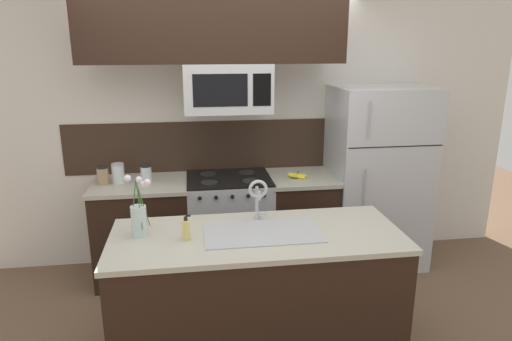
{
  "coord_description": "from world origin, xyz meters",
  "views": [
    {
      "loc": [
        -0.33,
        -3.06,
        2.11
      ],
      "look_at": [
        0.16,
        0.27,
        1.16
      ],
      "focal_mm": 32.0,
      "sensor_mm": 36.0,
      "label": 1
    }
  ],
  "objects_px": {
    "microwave": "(227,88)",
    "sink_faucet": "(258,194)",
    "stove_range": "(230,225)",
    "storage_jar_short": "(146,173)",
    "dish_soap_bottle": "(186,229)",
    "flower_vase": "(139,218)",
    "storage_jar_tall": "(103,175)",
    "storage_jar_medium": "(118,173)",
    "banana_bunch": "(298,176)",
    "refrigerator": "(376,177)"
  },
  "relations": [
    {
      "from": "refrigerator",
      "to": "banana_bunch",
      "type": "bearing_deg",
      "value": -174.26
    },
    {
      "from": "dish_soap_bottle",
      "to": "flower_vase",
      "type": "bearing_deg",
      "value": 160.32
    },
    {
      "from": "banana_bunch",
      "to": "stove_range",
      "type": "bearing_deg",
      "value": 174.56
    },
    {
      "from": "storage_jar_medium",
      "to": "banana_bunch",
      "type": "bearing_deg",
      "value": -3.18
    },
    {
      "from": "storage_jar_medium",
      "to": "microwave",
      "type": "bearing_deg",
      "value": -2.94
    },
    {
      "from": "stove_range",
      "to": "banana_bunch",
      "type": "distance_m",
      "value": 0.79
    },
    {
      "from": "stove_range",
      "to": "dish_soap_bottle",
      "type": "bearing_deg",
      "value": -106.57
    },
    {
      "from": "microwave",
      "to": "banana_bunch",
      "type": "bearing_deg",
      "value": -3.55
    },
    {
      "from": "refrigerator",
      "to": "stove_range",
      "type": "bearing_deg",
      "value": -179.2
    },
    {
      "from": "storage_jar_short",
      "to": "banana_bunch",
      "type": "height_order",
      "value": "storage_jar_short"
    },
    {
      "from": "storage_jar_tall",
      "to": "flower_vase",
      "type": "bearing_deg",
      "value": -70.05
    },
    {
      "from": "flower_vase",
      "to": "storage_jar_medium",
      "type": "bearing_deg",
      "value": 104.05
    },
    {
      "from": "storage_jar_short",
      "to": "flower_vase",
      "type": "height_order",
      "value": "flower_vase"
    },
    {
      "from": "refrigerator",
      "to": "sink_faucet",
      "type": "distance_m",
      "value": 1.71
    },
    {
      "from": "stove_range",
      "to": "flower_vase",
      "type": "distance_m",
      "value": 1.47
    },
    {
      "from": "refrigerator",
      "to": "storage_jar_tall",
      "type": "xyz_separation_m",
      "value": [
        -2.52,
        -0.02,
        0.13
      ]
    },
    {
      "from": "storage_jar_tall",
      "to": "flower_vase",
      "type": "height_order",
      "value": "flower_vase"
    },
    {
      "from": "refrigerator",
      "to": "banana_bunch",
      "type": "xyz_separation_m",
      "value": [
        -0.8,
        -0.08,
        0.07
      ]
    },
    {
      "from": "microwave",
      "to": "sink_faucet",
      "type": "height_order",
      "value": "microwave"
    },
    {
      "from": "microwave",
      "to": "stove_range",
      "type": "bearing_deg",
      "value": 90.16
    },
    {
      "from": "stove_range",
      "to": "refrigerator",
      "type": "xyz_separation_m",
      "value": [
        1.42,
        0.02,
        0.4
      ]
    },
    {
      "from": "dish_soap_bottle",
      "to": "sink_faucet",
      "type": "bearing_deg",
      "value": 25.44
    },
    {
      "from": "banana_bunch",
      "to": "sink_faucet",
      "type": "distance_m",
      "value": 1.13
    },
    {
      "from": "storage_jar_medium",
      "to": "sink_faucet",
      "type": "height_order",
      "value": "sink_faucet"
    },
    {
      "from": "sink_faucet",
      "to": "dish_soap_bottle",
      "type": "relative_size",
      "value": 1.85
    },
    {
      "from": "storage_jar_medium",
      "to": "flower_vase",
      "type": "bearing_deg",
      "value": -75.95
    },
    {
      "from": "refrigerator",
      "to": "storage_jar_medium",
      "type": "distance_m",
      "value": 2.4
    },
    {
      "from": "storage_jar_tall",
      "to": "storage_jar_medium",
      "type": "relative_size",
      "value": 0.93
    },
    {
      "from": "stove_range",
      "to": "flower_vase",
      "type": "relative_size",
      "value": 2.26
    },
    {
      "from": "refrigerator",
      "to": "dish_soap_bottle",
      "type": "height_order",
      "value": "refrigerator"
    },
    {
      "from": "banana_bunch",
      "to": "dish_soap_bottle",
      "type": "distance_m",
      "value": 1.58
    },
    {
      "from": "stove_range",
      "to": "refrigerator",
      "type": "distance_m",
      "value": 1.48
    },
    {
      "from": "refrigerator",
      "to": "flower_vase",
      "type": "bearing_deg",
      "value": -150.4
    },
    {
      "from": "storage_jar_tall",
      "to": "storage_jar_medium",
      "type": "xyz_separation_m",
      "value": [
        0.13,
        0.03,
        0.01
      ]
    },
    {
      "from": "storage_jar_medium",
      "to": "banana_bunch",
      "type": "distance_m",
      "value": 1.61
    },
    {
      "from": "microwave",
      "to": "storage_jar_short",
      "type": "bearing_deg",
      "value": 176.93
    },
    {
      "from": "storage_jar_short",
      "to": "dish_soap_bottle",
      "type": "distance_m",
      "value": 1.34
    },
    {
      "from": "dish_soap_bottle",
      "to": "flower_vase",
      "type": "distance_m",
      "value": 0.32
    },
    {
      "from": "stove_range",
      "to": "storage_jar_short",
      "type": "height_order",
      "value": "storage_jar_short"
    },
    {
      "from": "microwave",
      "to": "refrigerator",
      "type": "bearing_deg",
      "value": 1.65
    },
    {
      "from": "refrigerator",
      "to": "dish_soap_bottle",
      "type": "xyz_separation_m",
      "value": [
        -1.8,
        -1.3,
        0.12
      ]
    },
    {
      "from": "microwave",
      "to": "storage_jar_tall",
      "type": "xyz_separation_m",
      "value": [
        -1.1,
        0.02,
        -0.74
      ]
    },
    {
      "from": "microwave",
      "to": "sink_faucet",
      "type": "xyz_separation_m",
      "value": [
        0.11,
        -1.02,
        -0.62
      ]
    },
    {
      "from": "stove_range",
      "to": "sink_faucet",
      "type": "relative_size",
      "value": 3.04
    },
    {
      "from": "refrigerator",
      "to": "storage_jar_tall",
      "type": "bearing_deg",
      "value": -179.59
    },
    {
      "from": "storage_jar_short",
      "to": "sink_faucet",
      "type": "distance_m",
      "value": 1.36
    },
    {
      "from": "stove_range",
      "to": "flower_vase",
      "type": "bearing_deg",
      "value": -119.91
    },
    {
      "from": "refrigerator",
      "to": "sink_faucet",
      "type": "relative_size",
      "value": 5.63
    },
    {
      "from": "storage_jar_medium",
      "to": "flower_vase",
      "type": "distance_m",
      "value": 1.24
    },
    {
      "from": "refrigerator",
      "to": "storage_jar_medium",
      "type": "height_order",
      "value": "refrigerator"
    }
  ]
}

